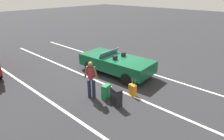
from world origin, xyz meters
TOP-DOWN VIEW (x-y plane):
  - ground_plane at (0.00, 0.00)m, footprint 80.00×80.00m
  - lot_line_near at (0.00, -1.27)m, footprint 18.00×0.12m
  - lot_line_mid at (0.00, 1.43)m, footprint 18.00×0.12m
  - lot_line_far at (0.00, 4.13)m, footprint 18.00×0.12m
  - convertible_car at (0.21, 0.01)m, footprint 4.24×2.02m
  - suitcase_large_black at (-2.15, 2.44)m, footprint 0.54×0.41m
  - suitcase_medium_bright at (-1.48, 2.32)m, footprint 0.29×0.43m
  - suitcase_small_carryon at (-2.14, 1.35)m, footprint 0.38×0.27m
  - traveler_person at (-0.97, 2.70)m, footprint 0.57×0.37m

SIDE VIEW (x-z plane):
  - ground_plane at x=0.00m, z-range 0.00..0.00m
  - lot_line_near at x=0.00m, z-range 0.00..0.00m
  - lot_line_mid at x=0.00m, z-range 0.00..0.00m
  - lot_line_far at x=0.00m, z-range 0.00..0.00m
  - suitcase_small_carryon at x=-2.14m, z-range -0.15..0.65m
  - suitcase_medium_bright at x=-1.48m, z-range 0.00..0.62m
  - suitcase_large_black at x=-2.15m, z-range 0.00..0.74m
  - convertible_car at x=0.21m, z-range -0.03..1.21m
  - traveler_person at x=-0.97m, z-range 0.10..1.76m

